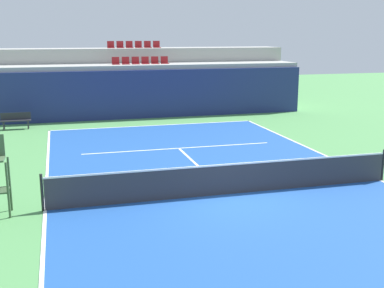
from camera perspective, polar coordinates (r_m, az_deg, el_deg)
The scene contains 14 objects.
ground_plane at distance 15.28m, azimuth 4.25°, elevation -5.86°, with size 80.00×80.00×0.00m, color #4C8C4C.
court_surface at distance 15.27m, azimuth 4.25°, elevation -5.85°, with size 11.00×24.00×0.01m, color #1E4C99.
baseline_far at distance 26.49m, azimuth -4.42°, elevation 2.16°, with size 11.00×0.10×0.00m, color white.
sideline_left at distance 14.47m, azimuth -16.73°, elevation -7.42°, with size 0.10×24.00×0.00m, color white.
sideline_right at distance 17.79m, azimuth 21.07°, elevation -3.96°, with size 0.10×24.00×0.00m, color white.
service_line_far at distance 21.18m, azimuth -1.54°, elevation -0.50°, with size 8.26×0.10×0.00m, color white.
centre_service_line at distance 18.18m, azimuth 0.88°, elevation -2.73°, with size 0.10×6.40×0.00m, color white.
back_wall at distance 28.77m, azimuth -5.45°, elevation 5.78°, with size 19.48×0.30×2.80m, color navy.
stands_tier_lower at distance 30.07m, azimuth -5.91°, elevation 6.32°, with size 19.48×2.40×3.06m, color #9E9E99.
stands_tier_upper at distance 32.39m, azimuth -6.64°, elevation 7.56°, with size 19.48×2.40×3.95m, color #9E9E99.
seating_row_lower at distance 30.03m, azimuth -6.01°, elevation 9.48°, with size 3.41×0.44×0.44m.
seating_row_upper at distance 32.36m, azimuth -6.76°, elevation 11.27°, with size 3.41×0.44×0.44m.
tennis_net at distance 15.12m, azimuth 4.28°, elevation -4.04°, with size 11.08×0.08×1.07m.
player_bench at distance 27.00m, azimuth -19.83°, elevation 2.71°, with size 1.50×0.40×0.85m.
Camera 1 is at (-4.91, -13.62, 4.87)m, focal length 45.82 mm.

